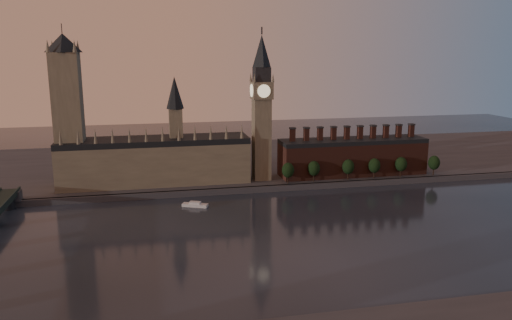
{
  "coord_description": "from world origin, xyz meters",
  "views": [
    {
      "loc": [
        -67.77,
        -232.37,
        94.04
      ],
      "look_at": [
        -5.89,
        55.0,
        30.43
      ],
      "focal_mm": 35.0,
      "sensor_mm": 36.0,
      "label": 1
    }
  ],
  "objects": [
    {
      "name": "ground",
      "position": [
        0.0,
        0.0,
        0.0
      ],
      "size": [
        900.0,
        900.0,
        0.0
      ],
      "primitive_type": "plane",
      "color": "black",
      "rests_on": "ground"
    },
    {
      "name": "north_bank",
      "position": [
        0.0,
        178.04,
        2.0
      ],
      "size": [
        900.0,
        182.0,
        4.0
      ],
      "color": "#414246",
      "rests_on": "ground"
    },
    {
      "name": "palace_of_westminster",
      "position": [
        -64.41,
        114.91,
        21.63
      ],
      "size": [
        130.0,
        30.3,
        74.0
      ],
      "color": "#796F56",
      "rests_on": "north_bank"
    },
    {
      "name": "victoria_tower",
      "position": [
        -120.0,
        115.0,
        59.09
      ],
      "size": [
        24.0,
        24.0,
        108.0
      ],
      "color": "#796F56",
      "rests_on": "north_bank"
    },
    {
      "name": "big_ben",
      "position": [
        10.0,
        110.0,
        56.83
      ],
      "size": [
        15.0,
        15.0,
        107.0
      ],
      "color": "#796F56",
      "rests_on": "north_bank"
    },
    {
      "name": "chimney_block",
      "position": [
        80.0,
        110.0,
        17.82
      ],
      "size": [
        110.0,
        25.0,
        37.0
      ],
      "color": "#49241C",
      "rests_on": "north_bank"
    },
    {
      "name": "embankment_tree_0",
      "position": [
        25.37,
        93.95,
        13.47
      ],
      "size": [
        8.6,
        8.6,
        14.88
      ],
      "color": "black",
      "rests_on": "north_bank"
    },
    {
      "name": "embankment_tree_1",
      "position": [
        44.8,
        95.36,
        13.47
      ],
      "size": [
        8.6,
        8.6,
        14.88
      ],
      "color": "black",
      "rests_on": "north_bank"
    },
    {
      "name": "embankment_tree_2",
      "position": [
        70.68,
        95.13,
        13.47
      ],
      "size": [
        8.6,
        8.6,
        14.88
      ],
      "color": "black",
      "rests_on": "north_bank"
    },
    {
      "name": "embankment_tree_3",
      "position": [
        90.78,
        94.7,
        13.47
      ],
      "size": [
        8.6,
        8.6,
        14.88
      ],
      "color": "black",
      "rests_on": "north_bank"
    },
    {
      "name": "embankment_tree_4",
      "position": [
        111.94,
        94.81,
        13.47
      ],
      "size": [
        8.6,
        8.6,
        14.88
      ],
      "color": "black",
      "rests_on": "north_bank"
    },
    {
      "name": "embankment_tree_5",
      "position": [
        138.48,
        94.23,
        13.47
      ],
      "size": [
        8.6,
        8.6,
        14.88
      ],
      "color": "black",
      "rests_on": "north_bank"
    },
    {
      "name": "river_boat",
      "position": [
        -42.29,
        66.21,
        1.23
      ],
      "size": [
        16.51,
        10.7,
        3.21
      ],
      "rotation": [
        0.0,
        0.0,
        -0.42
      ],
      "color": "silver",
      "rests_on": "ground"
    }
  ]
}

